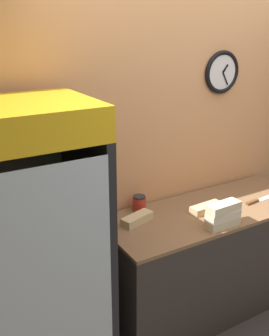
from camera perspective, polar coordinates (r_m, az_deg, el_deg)
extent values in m
cube|color=tan|center=(3.10, 7.10, 4.86)|extent=(5.20, 0.06, 2.70)
torus|color=black|center=(3.18, 12.59, 13.41)|extent=(0.33, 0.04, 0.33)
cylinder|color=white|center=(3.18, 12.59, 13.41)|extent=(0.27, 0.01, 0.27)
cube|color=black|center=(3.19, 13.06, 13.88)|extent=(0.05, 0.01, 0.06)
cube|color=black|center=(3.20, 13.05, 12.52)|extent=(0.07, 0.01, 0.10)
cube|color=#332D28|center=(3.22, 10.47, -12.96)|extent=(1.67, 0.65, 0.84)
cube|color=brown|center=(3.01, 10.99, -6.06)|extent=(1.67, 0.65, 0.02)
cube|color=black|center=(2.71, -16.05, -10.54)|extent=(0.70, 0.04, 1.62)
cube|color=black|center=(2.52, -6.73, -12.34)|extent=(0.05, 0.71, 1.62)
cube|color=white|center=(2.69, -15.89, -10.82)|extent=(0.60, 0.02, 1.52)
cube|color=silver|center=(2.16, -10.95, -19.01)|extent=(0.60, 0.01, 1.52)
cube|color=gold|center=(2.04, -15.75, 6.75)|extent=(0.70, 0.64, 0.18)
cube|color=silver|center=(2.68, -12.99, -21.88)|extent=(0.58, 0.59, 0.01)
cube|color=silver|center=(2.50, -13.52, -16.94)|extent=(0.58, 0.59, 0.01)
cube|color=silver|center=(2.34, -14.10, -11.26)|extent=(0.58, 0.59, 0.01)
cube|color=silver|center=(2.20, -14.74, -4.83)|extent=(0.58, 0.59, 0.01)
cylinder|color=#B2BCCC|center=(2.26, -10.75, -18.42)|extent=(0.07, 0.07, 0.16)
cylinder|color=#B2BCCC|center=(2.20, -10.95, -16.11)|extent=(0.03, 0.03, 0.07)
cylinder|color=#B2231E|center=(2.09, -13.29, -13.03)|extent=(0.08, 0.08, 0.13)
cylinder|color=#B2231E|center=(2.04, -13.49, -10.93)|extent=(0.03, 0.03, 0.05)
cylinder|color=#B2BCCC|center=(1.96, -12.80, -5.68)|extent=(0.07, 0.07, 0.13)
cylinder|color=#B2BCCC|center=(1.92, -13.01, -3.18)|extent=(0.03, 0.03, 0.06)
cylinder|color=orange|center=(2.39, -9.61, -21.62)|extent=(0.03, 0.03, 0.06)
cylinder|color=#5B2D19|center=(1.99, -9.45, -5.16)|extent=(0.06, 0.06, 0.12)
cylinder|color=#5B2D19|center=(1.96, -9.58, -2.94)|extent=(0.02, 0.02, 0.05)
cylinder|color=#2D6B38|center=(2.23, -14.94, -19.37)|extent=(0.08, 0.08, 0.16)
cylinder|color=#2D6B38|center=(2.16, -15.23, -17.00)|extent=(0.03, 0.03, 0.07)
cube|color=beige|center=(2.76, 12.64, -7.78)|extent=(0.24, 0.09, 0.06)
cube|color=beige|center=(2.73, 12.73, -6.68)|extent=(0.24, 0.09, 0.06)
cube|color=beige|center=(2.71, 12.83, -5.57)|extent=(0.25, 0.10, 0.06)
cube|color=tan|center=(2.75, 0.38, -7.38)|extent=(0.26, 0.15, 0.06)
cube|color=tan|center=(2.95, 10.41, -5.73)|extent=(0.27, 0.10, 0.05)
cube|color=silver|center=(3.29, 18.40, -4.18)|extent=(0.19, 0.06, 0.00)
cube|color=brown|center=(3.17, 16.73, -4.75)|extent=(0.13, 0.04, 0.02)
cylinder|color=#B72D23|center=(2.91, 0.69, -5.26)|extent=(0.10, 0.10, 0.10)
cylinder|color=#262628|center=(2.88, 0.70, -4.21)|extent=(0.09, 0.09, 0.01)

